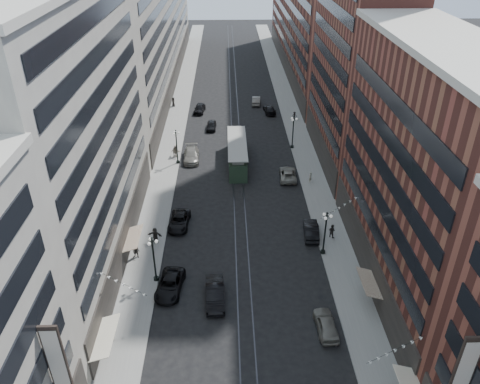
{
  "coord_description": "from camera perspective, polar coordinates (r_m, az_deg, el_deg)",
  "views": [
    {
      "loc": [
        -1.49,
        -9.91,
        33.34
      ],
      "look_at": [
        -0.07,
        37.68,
        5.0
      ],
      "focal_mm": 35.0,
      "sensor_mm": 36.0,
      "label": 1
    }
  ],
  "objects": [
    {
      "name": "pedestrian_6",
      "position": [
        74.97,
        -8.02,
        4.86
      ],
      "size": [
        1.04,
        0.69,
        1.63
      ],
      "primitive_type": "imported",
      "rotation": [
        0.0,
        0.0,
        3.43
      ],
      "color": "#AEA490",
      "rests_on": "sidewalk_west"
    },
    {
      "name": "building_east_far",
      "position": [
        118.33,
        7.8,
        20.11
      ],
      "size": [
        8.0,
        72.0,
        24.0
      ],
      "primitive_type": "cube",
      "color": "brown",
      "rests_on": "ground"
    },
    {
      "name": "lamppost_se_far",
      "position": [
        52.78,
        10.34,
        -4.78
      ],
      "size": [
        1.03,
        1.14,
        5.52
      ],
      "color": "black",
      "rests_on": "sidewalk_east"
    },
    {
      "name": "car_10",
      "position": [
        56.84,
        8.66,
        -4.59
      ],
      "size": [
        2.04,
        4.88,
        1.57
      ],
      "primitive_type": "imported",
      "rotation": [
        0.0,
        0.0,
        3.06
      ],
      "color": "black",
      "rests_on": "ground"
    },
    {
      "name": "building_east_mid",
      "position": [
        47.27,
        21.55,
        1.6
      ],
      "size": [
        8.0,
        30.0,
        24.0
      ],
      "primitive_type": "cube",
      "color": "brown",
      "rests_on": "ground"
    },
    {
      "name": "pedestrian_extra_1",
      "position": [
        96.08,
        -8.13,
        10.82
      ],
      "size": [
        0.66,
        0.97,
        1.82
      ],
      "primitive_type": "imported",
      "rotation": [
        0.0,
        0.0,
        1.78
      ],
      "color": "black",
      "rests_on": "sidewalk_west"
    },
    {
      "name": "building_west_mid",
      "position": [
        49.56,
        -19.9,
        5.89
      ],
      "size": [
        8.0,
        36.0,
        28.0
      ],
      "primitive_type": "cube",
      "color": "#A9A596",
      "rests_on": "ground"
    },
    {
      "name": "ground",
      "position": [
        77.47,
        -0.44,
        5.27
      ],
      "size": [
        220.0,
        220.0,
        0.0
      ],
      "primitive_type": "plane",
      "color": "black",
      "rests_on": "ground"
    },
    {
      "name": "car_14",
      "position": [
        96.88,
        1.98,
        11.09
      ],
      "size": [
        1.95,
        4.71,
        1.52
      ],
      "primitive_type": "imported",
      "rotation": [
        0.0,
        0.0,
        3.07
      ],
      "color": "#68655C",
      "rests_on": "ground"
    },
    {
      "name": "car_5",
      "position": [
        47.61,
        -3.07,
        -12.3
      ],
      "size": [
        2.07,
        5.3,
        1.72
      ],
      "primitive_type": "imported",
      "rotation": [
        0.0,
        0.0,
        0.05
      ],
      "color": "black",
      "rests_on": "ground"
    },
    {
      "name": "rail_west",
      "position": [
        86.58,
        -1.06,
        8.12
      ],
      "size": [
        0.12,
        180.0,
        0.02
      ],
      "primitive_type": "cube",
      "color": "#2D2D33",
      "rests_on": "ground"
    },
    {
      "name": "car_4",
      "position": [
        45.56,
        10.45,
        -15.57
      ],
      "size": [
        1.95,
        4.49,
        1.51
      ],
      "primitive_type": "imported",
      "rotation": [
        0.0,
        0.0,
        3.18
      ],
      "color": "slate",
      "rests_on": "ground"
    },
    {
      "name": "sidewalk_west",
      "position": [
        87.08,
        -7.92,
        8.0
      ],
      "size": [
        4.0,
        180.0,
        0.15
      ],
      "primitive_type": "cube",
      "color": "gray",
      "rests_on": "ground"
    },
    {
      "name": "pedestrian_9",
      "position": [
        89.12,
        6.65,
        9.23
      ],
      "size": [
        1.05,
        0.54,
        1.56
      ],
      "primitive_type": "imported",
      "rotation": [
        0.0,
        0.0,
        0.13
      ],
      "color": "black",
      "rests_on": "sidewalk_east"
    },
    {
      "name": "pedestrian_2",
      "position": [
        53.76,
        -12.56,
        -7.07
      ],
      "size": [
        0.93,
        0.64,
        1.74
      ],
      "primitive_type": "imported",
      "rotation": [
        0.0,
        0.0,
        -0.23
      ],
      "color": "black",
      "rests_on": "sidewalk_west"
    },
    {
      "name": "car_13",
      "position": [
        84.92,
        -3.51,
        8.1
      ],
      "size": [
        1.83,
        4.16,
        1.39
      ],
      "primitive_type": "imported",
      "rotation": [
        0.0,
        0.0,
        -0.05
      ],
      "color": "black",
      "rests_on": "ground"
    },
    {
      "name": "car_8",
      "position": [
        73.97,
        -5.94,
        4.52
      ],
      "size": [
        2.57,
        5.83,
        1.67
      ],
      "primitive_type": "imported",
      "rotation": [
        0.0,
        0.0,
        0.04
      ],
      "color": "slate",
      "rests_on": "ground"
    },
    {
      "name": "building_east_tower",
      "position": [
        69.56,
        14.61,
        19.64
      ],
      "size": [
        8.0,
        26.0,
        42.0
      ],
      "primitive_type": "cube",
      "color": "brown",
      "rests_on": "ground"
    },
    {
      "name": "pedestrian_8",
      "position": [
        67.75,
        8.57,
        1.82
      ],
      "size": [
        0.68,
        0.66,
        1.58
      ],
      "primitive_type": "imported",
      "rotation": [
        0.0,
        0.0,
        3.88
      ],
      "color": "#A29C86",
      "rests_on": "sidewalk_east"
    },
    {
      "name": "building_west_far",
      "position": [
        108.95,
        -10.46,
        19.54
      ],
      "size": [
        8.0,
        90.0,
        26.0
      ],
      "primitive_type": "cube",
      "color": "#A9A596",
      "rests_on": "ground"
    },
    {
      "name": "pedestrian_5",
      "position": [
        55.72,
        -10.31,
        -5.17
      ],
      "size": [
        1.83,
        0.88,
        1.9
      ],
      "primitive_type": "imported",
      "rotation": [
        0.0,
        0.0,
        -0.22
      ],
      "color": "black",
      "rests_on": "sidewalk_west"
    },
    {
      "name": "car_7",
      "position": [
        58.38,
        -7.42,
        -3.51
      ],
      "size": [
        2.72,
        5.27,
        1.42
      ],
      "primitive_type": "imported",
      "rotation": [
        0.0,
        0.0,
        -0.07
      ],
      "color": "black",
      "rests_on": "ground"
    },
    {
      "name": "pedestrian_extra_0",
      "position": [
        74.97,
        -7.81,
        5.0
      ],
      "size": [
        1.57,
        1.67,
        1.92
      ],
      "primitive_type": "imported",
      "rotation": [
        0.0,
        0.0,
        2.3
      ],
      "color": "gray",
      "rests_on": "sidewalk_west"
    },
    {
      "name": "rail_east",
      "position": [
        86.61,
        -0.12,
        8.13
      ],
      "size": [
        0.12,
        180.0,
        0.02
      ],
      "primitive_type": "cube",
      "color": "#2D2D33",
      "rests_on": "ground"
    },
    {
      "name": "car_12",
      "position": [
        92.42,
        3.61,
        10.02
      ],
      "size": [
        2.41,
        5.03,
        1.41
      ],
      "primitive_type": "imported",
      "rotation": [
        0.0,
        0.0,
        3.23
      ],
      "color": "black",
      "rests_on": "ground"
    },
    {
      "name": "car_2",
      "position": [
        49.25,
        -8.54,
        -11.12
      ],
      "size": [
        3.05,
        5.54,
        1.47
      ],
      "primitive_type": "imported",
      "rotation": [
        0.0,
        0.0,
        -0.12
      ],
      "color": "black",
      "rests_on": "ground"
    },
    {
      "name": "lamppost_sw_far",
      "position": [
        49.11,
        -10.46,
        -7.87
      ],
      "size": [
        1.03,
        1.14,
        5.52
      ],
      "color": "black",
      "rests_on": "sidewalk_west"
    },
    {
      "name": "lamppost_se_mid",
      "position": [
        76.92,
        6.48,
        7.41
      ],
      "size": [
        1.03,
        1.14,
        5.52
      ],
      "color": "black",
      "rests_on": "sidewalk_east"
    },
    {
      "name": "sidewalk_east",
      "position": [
        87.45,
        6.71,
        8.19
      ],
      "size": [
        4.0,
        180.0,
        0.15
      ],
      "primitive_type": "cube",
      "color": "gray",
      "rests_on": "ground"
    },
    {
      "name": "car_11",
      "position": [
        68.61,
        5.86,
        2.2
      ],
      "size": [
        2.71,
        5.3,
        1.43
      ],
      "primitive_type": "imported",
      "rotation": [
        0.0,
        0.0,
        3.08
      ],
      "color": "gray",
      "rests_on": "ground"
    },
    {
      "name": "car_9",
      "position": [
        92.85,
        -4.96,
        10.12
      ],
      "size": [
        2.45,
        4.83,
        1.58
      ],
      "primitive_type": "imported",
      "rotation": [
        0.0,
        0.0,
        -0.13
      ],
      "color": "black",
      "rests_on": "ground"
    },
    {
      "name": "lamppost_sw_mid",
      "position": [
        72.02,
        -7.73,
        5.64
      ],
      "size": [
        1.03,
        1.14,
        5.52
      ],
      "color": "black",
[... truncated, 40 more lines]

